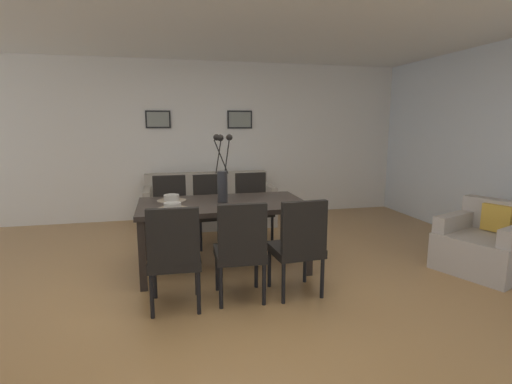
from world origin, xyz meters
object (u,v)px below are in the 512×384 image
Objects in this scene: dining_chair_far_right at (211,206)px; sofa at (210,207)px; dining_chair_mid_right at (253,204)px; centerpiece_vase at (222,176)px; dining_chair_near_left at (174,253)px; dining_chair_near_right at (170,208)px; dining_chair_far_left at (241,247)px; framed_picture_left at (158,119)px; bowl_near_right at (172,197)px; bowl_near_left at (172,205)px; armchair at (486,245)px; framed_picture_center at (240,120)px; dining_chair_mid_left at (299,243)px; dining_table at (223,209)px.

dining_chair_far_right is 1.07m from sofa.
dining_chair_mid_right is 1.18m from centerpiece_vase.
dining_chair_near_right is at bearing 90.00° from dining_chair_near_left.
dining_chair_far_left is at bearing -106.21° from dining_chair_mid_right.
framed_picture_left is (-0.12, 3.36, 1.14)m from dining_chair_near_left.
dining_chair_far_right is 0.88m from bowl_near_right.
centerpiece_vase is (0.03, -0.89, 0.51)m from dining_chair_far_right.
centerpiece_vase is 0.37× the size of sofa.
dining_chair_mid_right is at bearing 3.15° from dining_chair_far_right.
framed_picture_left is (-0.13, 2.23, 0.87)m from bowl_near_right.
dining_chair_far_left is at bearing -49.17° from bowl_near_left.
framed_picture_center is at bearing 123.14° from armchair.
framed_picture_center reaches higher than dining_chair_mid_right.
dining_chair_far_left is 1.27m from bowl_near_right.
dining_chair_near_right is 1.00× the size of dining_chair_far_right.
dining_chair_mid_left is 1.59m from bowl_near_right.
centerpiece_vase is at bearing 55.35° from dining_table.
dining_chair_far_left is at bearing 179.04° from dining_chair_mid_left.
sofa is at bearing 74.15° from bowl_near_left.
dining_chair_mid_right is at bearing 1.15° from dining_chair_near_right.
framed_picture_left reaches higher than dining_chair_mid_left.
bowl_near_left is at bearing 170.86° from armchair.
framed_picture_center reaches higher than bowl_near_left.
dining_chair_mid_left is 0.89× the size of armchair.
dining_chair_mid_left is (1.12, -1.78, 0.00)m from dining_chair_near_right.
framed_picture_center is (1.35, -0.00, -0.00)m from framed_picture_left.
bowl_near_left reaches higher than sofa.
dining_chair_far_right and dining_chair_mid_right have the same top height.
dining_chair_far_left is 0.90m from bowl_near_left.
dining_chair_near_left is at bearing -102.35° from sofa.
dining_chair_mid_left is 2.22m from armchair.
dining_chair_near_left is 1.88m from dining_chair_far_right.
dining_table is at bearing -58.41° from dining_chair_near_right.
dining_chair_far_right is at bearing 108.42° from dining_chair_mid_left.
centerpiece_vase is 0.63m from bowl_near_right.
dining_chair_far_right is 3.25m from armchair.
dining_chair_mid_left is 2.32× the size of framed_picture_left.
dining_chair_near_left is 2.14m from dining_chair_mid_right.
dining_chair_near_left reaches higher than dining_table.
dining_table is 0.60m from bowl_near_left.
bowl_near_left is (0.01, -1.12, 0.27)m from dining_chair_near_right.
dining_table is 1.08m from dining_chair_near_left.
dining_chair_far_left is at bearing -90.94° from sofa.
dining_chair_mid_left reaches higher than dining_table.
bowl_near_left is at bearing -105.85° from sofa.
framed_picture_center is at bearing 40.96° from sofa.
bowl_near_left is (-1.09, -1.14, 0.27)m from dining_chair_mid_right.
framed_picture_left is (-0.67, 2.45, 0.63)m from centerpiece_vase.
bowl_near_right is at bearing -89.04° from dining_chair_near_right.
dining_table is at bearing -105.36° from framed_picture_center.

